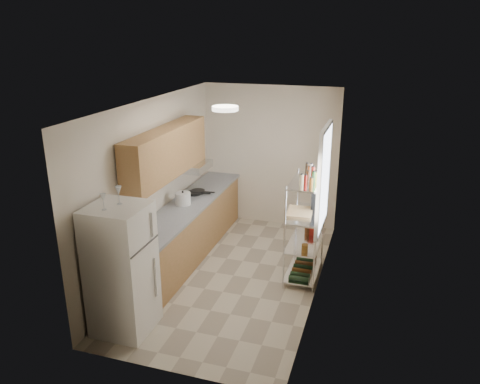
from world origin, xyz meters
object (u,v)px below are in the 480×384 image
at_px(refrigerator, 122,269).
at_px(cutting_board, 300,212).
at_px(frying_pan_large, 194,193).
at_px(rice_cooker, 183,199).
at_px(espresso_machine, 317,199).

height_order(refrigerator, cutting_board, refrigerator).
distance_m(frying_pan_large, cutting_board, 1.99).
distance_m(rice_cooker, cutting_board, 1.88).
xyz_separation_m(frying_pan_large, espresso_machine, (2.11, -0.36, 0.24)).
distance_m(rice_cooker, espresso_machine, 2.10).
bearing_deg(cutting_board, espresso_machine, 47.03).
xyz_separation_m(refrigerator, rice_cooker, (-0.09, 2.02, 0.19)).
bearing_deg(frying_pan_large, rice_cooker, -96.16).
height_order(frying_pan_large, cutting_board, cutting_board).
xyz_separation_m(refrigerator, cutting_board, (1.78, 1.93, 0.22)).
relative_size(refrigerator, frying_pan_large, 6.65).
relative_size(refrigerator, rice_cooker, 6.68).
relative_size(refrigerator, espresso_machine, 5.25).
xyz_separation_m(cutting_board, espresso_machine, (0.21, 0.23, 0.14)).
distance_m(frying_pan_large, espresso_machine, 2.15).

